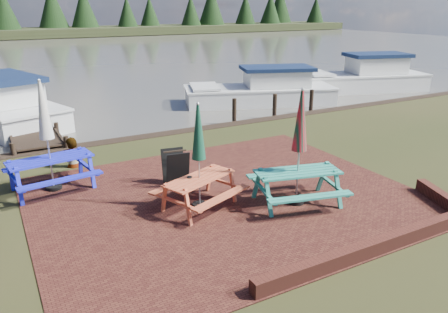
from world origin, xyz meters
TOP-DOWN VIEW (x-y plane):
  - ground at (0.00, 0.00)m, footprint 120.00×120.00m
  - paving at (0.00, 1.00)m, footprint 9.00×7.50m
  - brick_wall at (2.15, -2.42)m, footprint 6.21×1.79m
  - water at (0.00, 37.00)m, footprint 120.00×60.00m
  - far_treeline at (0.00, 66.00)m, footprint 120.00×10.00m
  - picnic_table_teal at (1.32, -0.09)m, footprint 2.34×2.18m
  - picnic_table_red at (-0.78, 0.83)m, footprint 2.23×2.12m
  - picnic_table_blue at (-3.62, 3.57)m, footprint 2.24×2.05m
  - chalkboard at (-0.76, 2.31)m, footprint 0.62×0.65m
  - jetty at (-3.50, 11.28)m, footprint 1.76×9.08m
  - boat_jetty at (-4.34, 12.48)m, footprint 4.92×8.22m
  - boat_near at (7.30, 10.39)m, footprint 7.78×4.88m
  - boat_far at (14.36, 10.56)m, footprint 7.77×4.58m
  - person at (-2.85, 5.03)m, footprint 0.72×0.54m

SIDE VIEW (x-z plane):
  - ground at x=0.00m, z-range 0.00..0.00m
  - water at x=0.00m, z-range -0.01..0.01m
  - paving at x=0.00m, z-range 0.00..0.02m
  - jetty at x=-3.50m, z-range -0.39..0.61m
  - brick_wall at x=2.15m, z-range 0.00..0.30m
  - boat_near at x=7.30m, z-range -0.60..1.39m
  - boat_jetty at x=-4.34m, z-range -0.66..1.60m
  - boat_far at x=14.36m, z-range -0.66..1.63m
  - chalkboard at x=-0.76m, z-range 0.02..0.97m
  - picnic_table_red at x=-0.78m, z-range -0.37..2.10m
  - person at x=-2.85m, z-range 0.00..1.78m
  - picnic_table_teal at x=1.32m, z-range -0.41..2.33m
  - picnic_table_blue at x=-3.62m, z-range -0.42..2.38m
  - far_treeline at x=0.00m, z-range -0.77..7.33m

